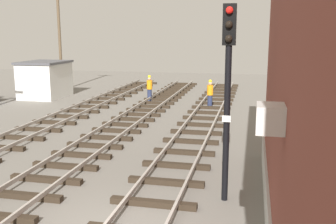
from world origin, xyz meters
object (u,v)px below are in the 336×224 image
Objects in this scene: track_worker_foreground at (149,88)px; track_worker_distant at (210,94)px; utility_pole_far at (59,35)px; signal_mast at (228,82)px; control_hut at (45,79)px.

track_worker_distant is (4.60, -1.84, 0.00)m from track_worker_foreground.
utility_pole_far is 10.25m from track_worker_foreground.
signal_mast reaches higher than track_worker_foreground.
control_hut is at bearing -178.47° from track_worker_foreground.
utility_pole_far is 4.80× the size of track_worker_foreground.
control_hut reaches higher than track_worker_foreground.
utility_pole_far reaches higher than control_hut.
utility_pole_far reaches higher than track_worker_distant.
control_hut is at bearing -80.62° from utility_pole_far.
utility_pole_far is at bearing 157.31° from track_worker_foreground.
utility_pole_far is at bearing 157.59° from track_worker_distant.
track_worker_foreground and track_worker_distant have the same top height.
track_worker_foreground is at bearing 1.53° from control_hut.
signal_mast is 25.35m from utility_pole_far.
utility_pole_far is at bearing 99.38° from control_hut.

